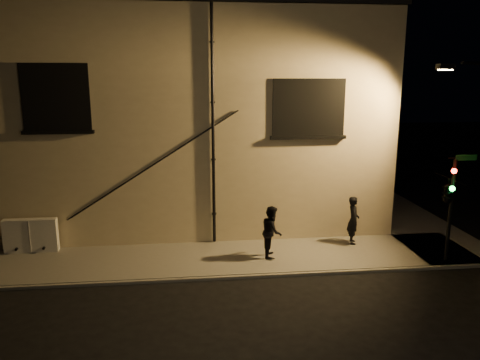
{
  "coord_description": "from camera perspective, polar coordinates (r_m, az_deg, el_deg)",
  "views": [
    {
      "loc": [
        -2.7,
        -13.32,
        6.12
      ],
      "look_at": [
        -0.98,
        1.8,
        2.69
      ],
      "focal_mm": 35.0,
      "sensor_mm": 36.0,
      "label": 1
    }
  ],
  "objects": [
    {
      "name": "ground",
      "position": [
        14.91,
        4.64,
        -11.59
      ],
      "size": [
        90.0,
        90.0,
        0.0
      ],
      "primitive_type": "plane",
      "color": "black"
    },
    {
      "name": "sidewalk",
      "position": [
        19.13,
        5.73,
        -5.84
      ],
      "size": [
        21.0,
        16.0,
        0.12
      ],
      "color": "slate",
      "rests_on": "ground"
    },
    {
      "name": "building",
      "position": [
        22.39,
        -7.3,
        8.2
      ],
      "size": [
        16.2,
        12.23,
        8.8
      ],
      "color": "beige",
      "rests_on": "ground"
    },
    {
      "name": "utility_cabinet",
      "position": [
        17.77,
        -24.14,
        -6.19
      ],
      "size": [
        1.79,
        0.3,
        1.18
      ],
      "primitive_type": "cube",
      "color": "silver",
      "rests_on": "sidewalk"
    },
    {
      "name": "pedestrian_a",
      "position": [
        17.45,
        13.65,
        -4.77
      ],
      "size": [
        0.54,
        0.71,
        1.75
      ],
      "primitive_type": "imported",
      "rotation": [
        0.0,
        0.0,
        1.37
      ],
      "color": "black",
      "rests_on": "sidewalk"
    },
    {
      "name": "pedestrian_b",
      "position": [
        15.81,
        3.91,
        -6.27
      ],
      "size": [
        0.78,
        0.94,
        1.74
      ],
      "primitive_type": "imported",
      "rotation": [
        0.0,
        0.0,
        1.42
      ],
      "color": "black",
      "rests_on": "sidewalk"
    },
    {
      "name": "traffic_signal",
      "position": [
        16.29,
        24.07,
        -1.28
      ],
      "size": [
        1.18,
        2.06,
        3.53
      ],
      "color": "black",
      "rests_on": "sidewalk"
    }
  ]
}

